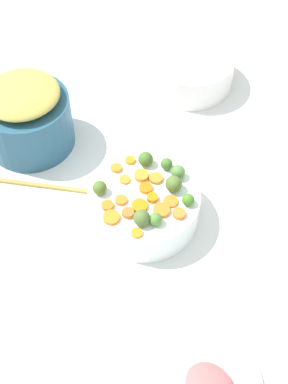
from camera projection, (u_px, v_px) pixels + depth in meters
tabletop at (158, 208)px, 1.27m from camera, size 2.40×2.40×0.02m
serving_bowl_carrots at (144, 206)px, 1.21m from camera, size 0.26×0.26×0.09m
metal_pot at (28, 122)px, 1.34m from camera, size 0.23×0.23×0.15m
stuffing_mound at (21, 94)px, 1.26m from camera, size 0.20×0.20×0.04m
carrot_slice_0 at (116, 168)px, 1.22m from camera, size 0.03×0.03×0.01m
carrot_slice_1 at (108, 206)px, 1.15m from camera, size 0.04×0.04×0.01m
carrot_slice_2 at (140, 206)px, 1.15m from camera, size 0.05×0.05×0.01m
carrot_slice_3 at (141, 176)px, 1.20m from camera, size 0.05×0.05×0.01m
carrot_slice_4 at (111, 217)px, 1.13m from camera, size 0.05×0.05×0.01m
carrot_slice_5 at (125, 180)px, 1.20m from camera, size 0.04×0.04×0.01m
carrot_slice_6 at (130, 160)px, 1.23m from camera, size 0.03×0.03×0.01m
carrot_slice_7 at (121, 200)px, 1.16m from camera, size 0.03×0.03×0.01m
carrot_slice_8 at (155, 179)px, 1.19m from camera, size 0.04×0.04×0.01m
carrot_slice_9 at (181, 213)px, 1.13m from camera, size 0.03×0.03×0.01m
carrot_slice_10 at (145, 187)px, 1.18m from camera, size 0.04×0.04×0.01m
carrot_slice_11 at (137, 233)px, 1.10m from camera, size 0.03×0.03×0.01m
carrot_slice_12 at (152, 198)px, 1.16m from camera, size 0.03×0.03×0.01m
carrot_slice_13 at (128, 213)px, 1.13m from camera, size 0.04×0.04×0.01m
carrot_slice_14 at (162, 210)px, 1.14m from camera, size 0.04×0.04×0.01m
carrot_slice_15 at (170, 202)px, 1.16m from camera, size 0.04×0.04×0.01m
brussels_sprout_0 at (167, 164)px, 1.21m from camera, size 0.03×0.03×0.03m
brussels_sprout_1 at (100, 188)px, 1.16m from camera, size 0.03×0.03×0.03m
brussels_sprout_2 at (142, 218)px, 1.11m from camera, size 0.04×0.04×0.04m
brussels_sprout_3 at (156, 219)px, 1.11m from camera, size 0.03×0.03×0.03m
brussels_sprout_4 at (145, 159)px, 1.21m from camera, size 0.04×0.04×0.04m
brussels_sprout_5 at (174, 184)px, 1.17m from camera, size 0.04×0.04×0.04m
brussels_sprout_6 at (178, 172)px, 1.19m from camera, size 0.03×0.03×0.03m
brussels_sprout_7 at (188, 200)px, 1.14m from camera, size 0.03×0.03×0.03m
wooden_spoon at (8, 181)px, 1.30m from camera, size 0.20×0.27×0.01m
casserole_dish at (190, 70)px, 1.51m from camera, size 0.26×0.26×0.10m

